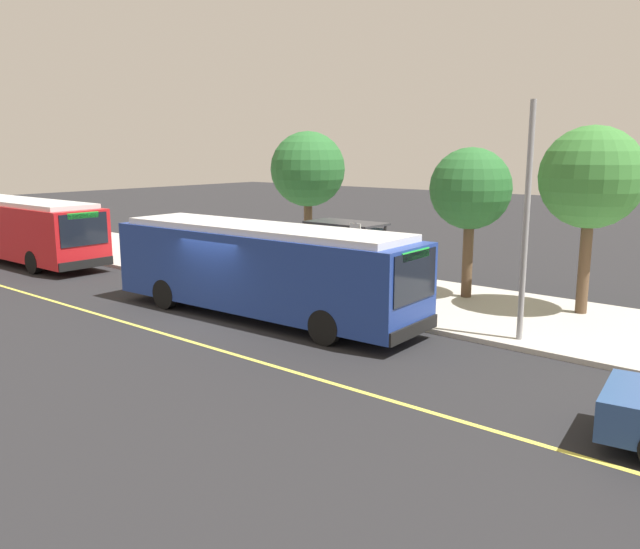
% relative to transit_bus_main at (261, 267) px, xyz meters
% --- Properties ---
extents(ground_plane, '(120.00, 120.00, 0.00)m').
position_rel_transit_bus_main_xyz_m(ground_plane, '(-0.96, -1.01, -1.62)').
color(ground_plane, '#232326').
extents(sidewalk_curb, '(44.00, 6.40, 0.15)m').
position_rel_transit_bus_main_xyz_m(sidewalk_curb, '(-0.96, 4.99, -1.54)').
color(sidewalk_curb, '#B7B2A8').
rests_on(sidewalk_curb, ground_plane).
extents(lane_stripe_center, '(36.00, 0.14, 0.01)m').
position_rel_transit_bus_main_xyz_m(lane_stripe_center, '(-0.96, -3.21, -1.61)').
color(lane_stripe_center, '#E0D64C').
rests_on(lane_stripe_center, ground_plane).
extents(transit_bus_main, '(11.18, 3.04, 2.95)m').
position_rel_transit_bus_main_xyz_m(transit_bus_main, '(0.00, 0.00, 0.00)').
color(transit_bus_main, navy).
rests_on(transit_bus_main, ground_plane).
extents(transit_bus_second, '(11.82, 2.66, 2.95)m').
position_rel_transit_bus_main_xyz_m(transit_bus_second, '(-16.29, -0.00, 0.00)').
color(transit_bus_second, red).
rests_on(transit_bus_second, ground_plane).
extents(bus_shelter, '(2.90, 1.60, 2.48)m').
position_rel_transit_bus_main_xyz_m(bus_shelter, '(-0.42, 4.84, 0.30)').
color(bus_shelter, '#333338').
rests_on(bus_shelter, sidewalk_curb).
extents(waiting_bench, '(1.60, 0.48, 0.95)m').
position_rel_transit_bus_main_xyz_m(waiting_bench, '(0.00, 4.87, -0.98)').
color(waiting_bench, brown).
rests_on(waiting_bench, sidewalk_curb).
extents(route_sign_post, '(0.44, 0.08, 2.80)m').
position_rel_transit_bus_main_xyz_m(route_sign_post, '(1.84, 2.47, 0.34)').
color(route_sign_post, '#333338').
rests_on(route_sign_post, sidewalk_curb).
extents(pedestrian_commuter, '(0.24, 0.40, 1.69)m').
position_rel_transit_bus_main_xyz_m(pedestrian_commuter, '(1.14, 3.26, -0.50)').
color(pedestrian_commuter, '#282D47').
rests_on(pedestrian_commuter, sidewalk_curb).
extents(street_tree_near_shelter, '(3.16, 3.16, 5.87)m').
position_rel_transit_bus_main_xyz_m(street_tree_near_shelter, '(-3.86, 6.70, 2.79)').
color(street_tree_near_shelter, brown).
rests_on(street_tree_near_shelter, sidewalk_curb).
extents(street_tree_upstreet, '(2.80, 2.80, 5.20)m').
position_rel_transit_bus_main_xyz_m(street_tree_upstreet, '(3.96, 6.20, 2.30)').
color(street_tree_upstreet, brown).
rests_on(street_tree_upstreet, sidewalk_curb).
extents(street_tree_downstreet, '(3.16, 3.16, 5.86)m').
position_rel_transit_bus_main_xyz_m(street_tree_downstreet, '(7.84, 6.49, 2.78)').
color(street_tree_downstreet, brown).
rests_on(street_tree_downstreet, sidewalk_curb).
extents(utility_pole, '(0.16, 0.16, 6.40)m').
position_rel_transit_bus_main_xyz_m(utility_pole, '(7.52, 2.45, 1.73)').
color(utility_pole, gray).
rests_on(utility_pole, sidewalk_curb).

